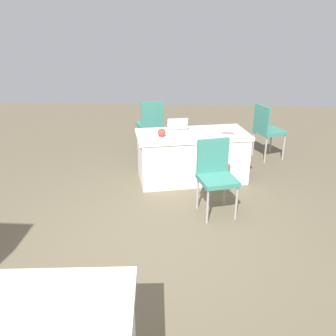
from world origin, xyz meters
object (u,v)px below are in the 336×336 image
at_px(chair_aisle, 216,172).
at_px(laptop_silver, 178,130).
at_px(yarn_ball, 162,133).
at_px(chair_tucked_left, 151,122).
at_px(chair_tucked_right, 267,128).
at_px(table_foreground, 192,156).
at_px(scissors_red, 228,133).

relative_size(chair_aisle, laptop_silver, 2.65).
distance_m(chair_aisle, yarn_ball, 1.15).
height_order(laptop_silver, yarn_ball, laptop_silver).
relative_size(chair_tucked_left, chair_aisle, 1.02).
xyz_separation_m(chair_tucked_right, yarn_ball, (1.77, 1.16, 0.24)).
relative_size(laptop_silver, yarn_ball, 3.05).
xyz_separation_m(table_foreground, chair_tucked_right, (-1.32, -0.97, 0.19)).
relative_size(chair_aisle, scissors_red, 5.33).
distance_m(table_foreground, chair_tucked_left, 1.46).
height_order(chair_aisle, scissors_red, chair_aisle).
bearing_deg(yarn_ball, laptop_silver, -139.59).
xyz_separation_m(table_foreground, scissors_red, (-0.53, -0.02, 0.38)).
bearing_deg(yarn_ball, scissors_red, -167.89).
height_order(table_foreground, scissors_red, scissors_red).
distance_m(chair_tucked_right, chair_aisle, 2.25).
bearing_deg(scissors_red, table_foreground, 1.43).
bearing_deg(chair_aisle, yarn_ball, -65.86).
bearing_deg(chair_aisle, scissors_red, -120.31).
distance_m(table_foreground, scissors_red, 0.65).
height_order(chair_aisle, laptop_silver, chair_aisle).
relative_size(table_foreground, chair_aisle, 1.89).
bearing_deg(scissors_red, chair_aisle, 76.78).
xyz_separation_m(chair_tucked_left, chair_aisle, (-1.06, 2.26, -0.02)).
relative_size(chair_tucked_right, scissors_red, 5.43).
xyz_separation_m(chair_tucked_left, chair_tucked_right, (-2.08, 0.26, -0.00)).
distance_m(chair_tucked_right, yarn_ball, 2.13).
distance_m(table_foreground, chair_tucked_right, 1.65).
xyz_separation_m(table_foreground, laptop_silver, (0.21, -0.01, 0.41)).
bearing_deg(laptop_silver, scissors_red, 171.05).
height_order(yarn_ball, scissors_red, yarn_ball).
bearing_deg(table_foreground, yarn_ball, 23.41).
distance_m(chair_tucked_left, yarn_ball, 1.48).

